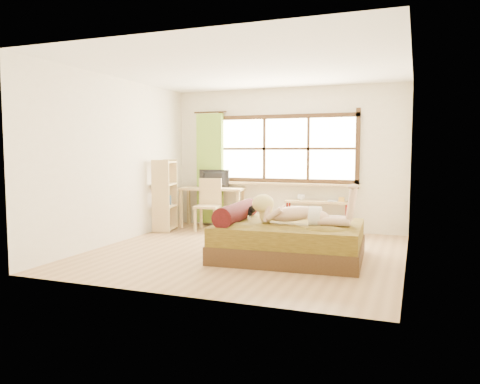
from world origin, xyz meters
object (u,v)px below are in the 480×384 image
at_px(kitten, 244,211).
at_px(pipe_shelf, 318,209).
at_px(woman, 300,203).
at_px(desk, 212,193).
at_px(bed, 286,239).
at_px(chair, 209,202).
at_px(bookshelf, 165,195).

xyz_separation_m(kitten, pipe_shelf, (0.67, 2.12, -0.19)).
relative_size(woman, desk, 1.05).
bearing_deg(bed, chair, 135.22).
height_order(bed, pipe_shelf, bed).
bearing_deg(woman, bed, 163.24).
distance_m(bed, bookshelf, 3.10).
bearing_deg(bookshelf, kitten, -44.44).
bearing_deg(kitten, chair, 125.25).
bearing_deg(bookshelf, pipe_shelf, 4.50).
relative_size(kitten, bookshelf, 0.22).
bearing_deg(chair, bed, -49.46).
bearing_deg(chair, woman, -47.51).
xyz_separation_m(woman, chair, (-2.19, 1.79, -0.25)).
bearing_deg(desk, chair, -84.60).
height_order(desk, pipe_shelf, desk).
relative_size(kitten, pipe_shelf, 0.25).
bearing_deg(chair, bookshelf, -162.77).
relative_size(bed, kitten, 6.98).
bearing_deg(desk, bed, -53.60).
xyz_separation_m(desk, chair, (0.09, -0.36, -0.13)).
bearing_deg(desk, woman, -51.61).
distance_m(bed, pipe_shelf, 2.23).
distance_m(kitten, desk, 2.45).
bearing_deg(woman, pipe_shelf, 91.45).
height_order(kitten, desk, desk).
relative_size(bed, desk, 1.57).
relative_size(desk, pipe_shelf, 1.11).
distance_m(desk, chair, 0.39).
bearing_deg(bookshelf, bed, -39.44).
height_order(woman, kitten, woman).
distance_m(chair, pipe_shelf, 2.05).
xyz_separation_m(kitten, chair, (-1.32, 1.64, -0.07)).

